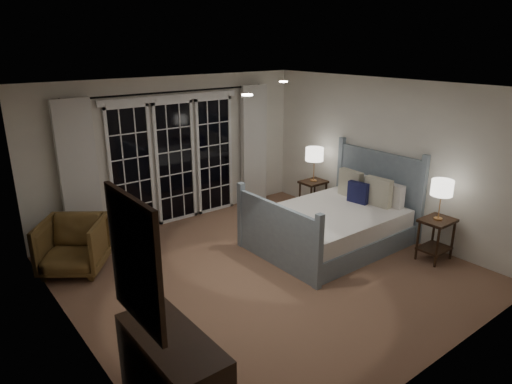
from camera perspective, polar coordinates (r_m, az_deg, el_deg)
floor at (r=6.43m, az=1.18°, el=-9.88°), size 5.00×5.00×0.00m
ceiling at (r=5.68m, az=1.35°, el=12.91°), size 5.00×5.00×0.00m
wall_left at (r=4.85m, az=-22.34°, el=-4.78°), size 0.02×5.00×2.50m
wall_right at (r=7.71m, az=15.83°, el=4.25°), size 0.02×5.00×2.50m
wall_back at (r=7.96m, az=-10.27°, el=5.08°), size 5.00×0.02×2.50m
wall_front at (r=4.43m, az=22.37°, el=-6.97°), size 5.00×0.02×2.50m
french_doors at (r=7.96m, az=-10.06°, el=3.91°), size 2.50×0.04×2.20m
curtain_rod at (r=7.71m, az=-10.34°, el=12.20°), size 3.50×0.03×0.03m
curtain_left at (r=7.28m, az=-21.27°, el=2.03°), size 0.55×0.10×2.25m
curtain_right at (r=8.76m, az=-0.27°, el=5.91°), size 0.55×0.10×2.25m
downlight_a at (r=6.66m, az=3.45°, el=13.60°), size 0.12×0.12×0.01m
downlight_b at (r=5.00m, az=-1.11°, el=12.04°), size 0.12×0.12×0.01m
bed at (r=7.22m, az=9.63°, el=-3.93°), size 2.28×1.64×1.33m
nightstand_left at (r=7.08m, az=21.58°, el=-4.81°), size 0.48×0.39×0.63m
nightstand_right at (r=8.49m, az=7.13°, el=0.04°), size 0.46×0.37×0.60m
lamp_left at (r=6.85m, az=22.24°, el=0.44°), size 0.30×0.30×0.58m
lamp_right at (r=8.29m, az=7.32°, el=4.67°), size 0.32×0.32×0.62m
armchair at (r=6.76m, az=-21.90°, el=-6.24°), size 1.14×1.14×0.75m
dresser at (r=4.11m, az=-10.26°, el=-21.91°), size 0.48×1.14×0.81m
mirror at (r=3.40m, az=-14.89°, el=-8.32°), size 0.05×0.85×1.00m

